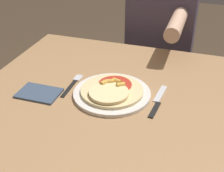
{
  "coord_description": "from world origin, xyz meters",
  "views": [
    {
      "loc": [
        0.33,
        -0.94,
        1.39
      ],
      "look_at": [
        0.02,
        0.0,
        0.79
      ],
      "focal_mm": 50.0,
      "sensor_mm": 36.0,
      "label": 1
    }
  ],
  "objects_px": {
    "dining_table": "(106,118)",
    "knife": "(158,101)",
    "plate": "(112,93)",
    "pizza": "(112,90)",
    "fork": "(73,84)",
    "person_diner": "(160,40)"
  },
  "relations": [
    {
      "from": "dining_table",
      "to": "pizza",
      "type": "relative_size",
      "value": 4.24
    },
    {
      "from": "plate",
      "to": "knife",
      "type": "bearing_deg",
      "value": 2.59
    },
    {
      "from": "pizza",
      "to": "knife",
      "type": "distance_m",
      "value": 0.17
    },
    {
      "from": "person_diner",
      "to": "fork",
      "type": "bearing_deg",
      "value": -108.83
    },
    {
      "from": "dining_table",
      "to": "knife",
      "type": "distance_m",
      "value": 0.23
    },
    {
      "from": "plate",
      "to": "person_diner",
      "type": "bearing_deg",
      "value": 85.24
    },
    {
      "from": "fork",
      "to": "knife",
      "type": "bearing_deg",
      "value": -2.91
    },
    {
      "from": "fork",
      "to": "knife",
      "type": "distance_m",
      "value": 0.35
    },
    {
      "from": "pizza",
      "to": "person_diner",
      "type": "distance_m",
      "value": 0.72
    },
    {
      "from": "plate",
      "to": "knife",
      "type": "height_order",
      "value": "plate"
    },
    {
      "from": "dining_table",
      "to": "plate",
      "type": "xyz_separation_m",
      "value": [
        0.02,
        0.0,
        0.12
      ]
    },
    {
      "from": "knife",
      "to": "person_diner",
      "type": "xyz_separation_m",
      "value": [
        -0.11,
        0.7,
        -0.06
      ]
    },
    {
      "from": "pizza",
      "to": "fork",
      "type": "height_order",
      "value": "pizza"
    },
    {
      "from": "dining_table",
      "to": "knife",
      "type": "relative_size",
      "value": 4.51
    },
    {
      "from": "plate",
      "to": "person_diner",
      "type": "height_order",
      "value": "person_diner"
    },
    {
      "from": "plate",
      "to": "knife",
      "type": "distance_m",
      "value": 0.17
    },
    {
      "from": "person_diner",
      "to": "plate",
      "type": "bearing_deg",
      "value": -94.76
    },
    {
      "from": "plate",
      "to": "fork",
      "type": "distance_m",
      "value": 0.17
    },
    {
      "from": "dining_table",
      "to": "knife",
      "type": "height_order",
      "value": "knife"
    },
    {
      "from": "dining_table",
      "to": "person_diner",
      "type": "xyz_separation_m",
      "value": [
        0.08,
        0.7,
        0.06
      ]
    },
    {
      "from": "fork",
      "to": "knife",
      "type": "height_order",
      "value": "same"
    },
    {
      "from": "knife",
      "to": "plate",
      "type": "bearing_deg",
      "value": -177.41
    }
  ]
}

